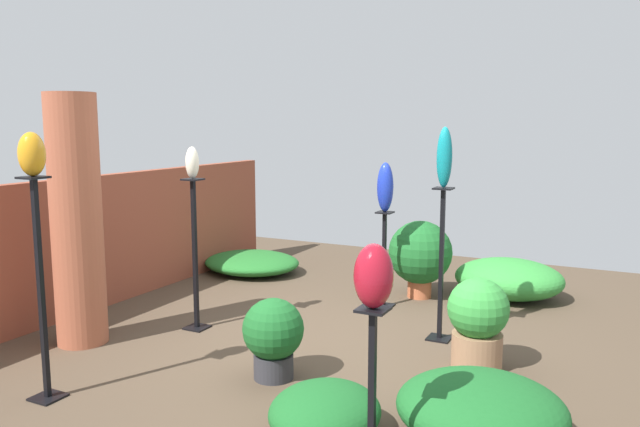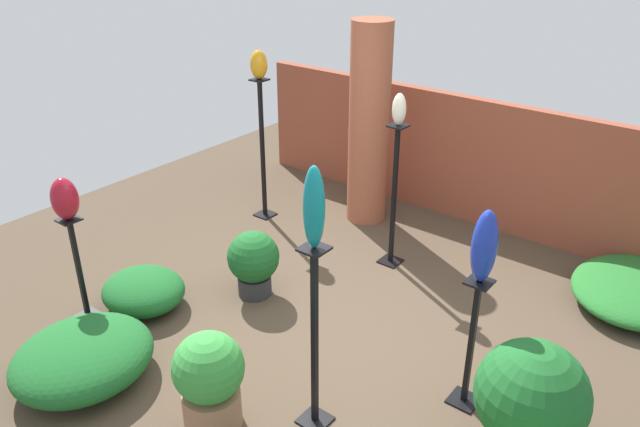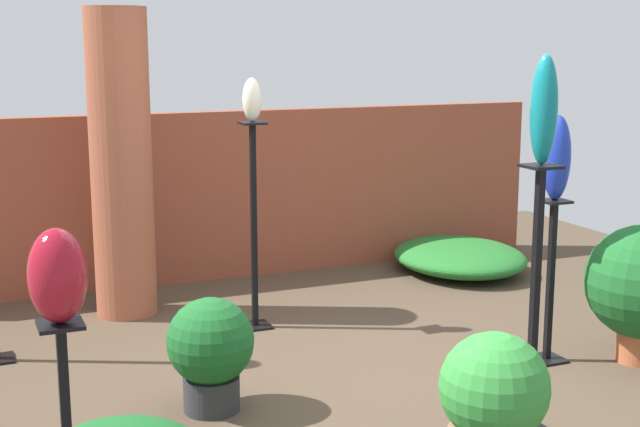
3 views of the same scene
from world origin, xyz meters
TOP-DOWN VIEW (x-y plane):
  - ground_plane at (0.00, 0.00)m, footprint 8.00×8.00m
  - brick_wall_back at (0.00, 2.56)m, footprint 5.60×0.12m
  - brick_pillar at (-0.97, 1.88)m, footprint 0.43×0.43m
  - pedestal_ivory at (-0.23, 1.23)m, footprint 0.20×0.20m
  - pedestal_cobalt at (1.21, -0.08)m, footprint 0.20×0.20m
  - pedestal_teal at (0.50, -0.88)m, footprint 0.20×0.20m
  - art_vase_ivory at (-0.23, 1.23)m, footprint 0.13×0.12m
  - art_vase_ruby at (-1.75, -1.14)m, footprint 0.21×0.21m
  - art_vase_cobalt at (1.21, -0.08)m, footprint 0.16×0.17m
  - art_vase_teal at (0.50, -0.88)m, footprint 0.13×0.13m
  - potted_plant_near_pillar at (-0.88, -0.00)m, footprint 0.46×0.46m
  - potted_plant_back_center at (-0.02, -1.32)m, footprint 0.47×0.47m
  - foliage_bed_west at (1.84, 1.95)m, footprint 1.06×1.24m

SIDE VIEW (x-z plane):
  - ground_plane at x=0.00m, z-range 0.00..0.00m
  - foliage_bed_west at x=1.84m, z-range 0.00..0.26m
  - potted_plant_near_pillar at x=-0.88m, z-range 0.03..0.65m
  - potted_plant_back_center at x=-0.02m, z-range 0.03..0.75m
  - pedestal_cobalt at x=1.21m, z-range -0.05..0.95m
  - pedestal_teal at x=0.50m, z-range -0.05..1.30m
  - pedestal_ivory at x=-0.23m, z-range -0.05..1.35m
  - brick_wall_back at x=0.00m, z-range 0.00..1.37m
  - brick_pillar at x=-0.97m, z-range 0.00..2.15m
  - art_vase_ruby at x=-1.75m, z-range 0.94..1.28m
  - art_vase_cobalt at x=1.21m, z-range 1.00..1.50m
  - art_vase_ivory at x=-0.23m, z-range 1.40..1.69m
  - art_vase_teal at x=0.50m, z-range 1.35..1.87m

